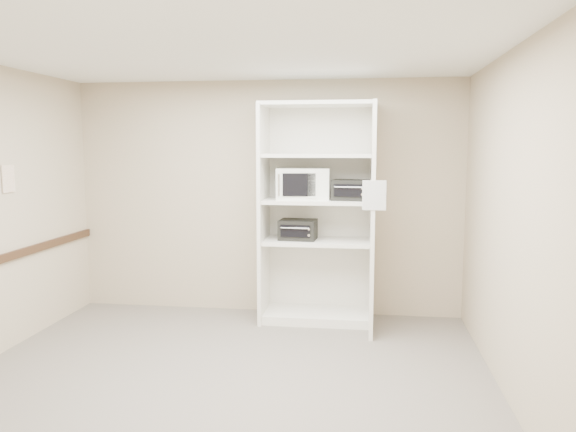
# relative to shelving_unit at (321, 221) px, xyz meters

# --- Properties ---
(floor) EXTENTS (4.50, 4.00, 0.01)m
(floor) POSITION_rel_shelving_unit_xyz_m (-0.67, -1.70, -1.13)
(floor) COLOR #635B53
(floor) RESTS_ON ground
(ceiling) EXTENTS (4.50, 4.00, 0.01)m
(ceiling) POSITION_rel_shelving_unit_xyz_m (-0.67, -1.70, 1.57)
(ceiling) COLOR white
(wall_back) EXTENTS (4.50, 0.02, 2.70)m
(wall_back) POSITION_rel_shelving_unit_xyz_m (-0.67, 0.30, 0.22)
(wall_back) COLOR tan
(wall_back) RESTS_ON ground
(wall_front) EXTENTS (4.50, 0.02, 2.70)m
(wall_front) POSITION_rel_shelving_unit_xyz_m (-0.67, -3.70, 0.22)
(wall_front) COLOR tan
(wall_front) RESTS_ON ground
(wall_right) EXTENTS (0.02, 4.00, 2.70)m
(wall_right) POSITION_rel_shelving_unit_xyz_m (1.58, -1.70, 0.22)
(wall_right) COLOR tan
(wall_right) RESTS_ON ground
(shelving_unit) EXTENTS (1.24, 0.92, 2.42)m
(shelving_unit) POSITION_rel_shelving_unit_xyz_m (0.00, 0.00, 0.00)
(shelving_unit) COLOR white
(shelving_unit) RESTS_ON floor
(microwave) EXTENTS (0.61, 0.49, 0.34)m
(microwave) POSITION_rel_shelving_unit_xyz_m (-0.21, 0.03, 0.41)
(microwave) COLOR white
(microwave) RESTS_ON shelving_unit
(toaster_oven_upper) EXTENTS (0.41, 0.33, 0.22)m
(toaster_oven_upper) POSITION_rel_shelving_unit_xyz_m (0.32, -0.05, 0.35)
(toaster_oven_upper) COLOR black
(toaster_oven_upper) RESTS_ON shelving_unit
(toaster_oven_lower) EXTENTS (0.42, 0.33, 0.22)m
(toaster_oven_lower) POSITION_rel_shelving_unit_xyz_m (-0.26, -0.02, -0.10)
(toaster_oven_lower) COLOR black
(toaster_oven_lower) RESTS_ON shelving_unit
(paper_sign) EXTENTS (0.22, 0.01, 0.29)m
(paper_sign) POSITION_rel_shelving_unit_xyz_m (0.56, -0.63, 0.34)
(paper_sign) COLOR white
(paper_sign) RESTS_ON shelving_unit
(wall_poster) EXTENTS (0.01, 0.19, 0.26)m
(wall_poster) POSITION_rel_shelving_unit_xyz_m (-2.90, -1.20, 0.51)
(wall_poster) COLOR white
(wall_poster) RESTS_ON wall_left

